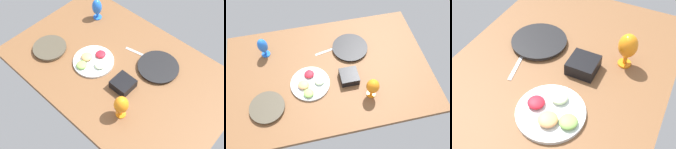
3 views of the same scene
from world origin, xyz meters
The scene contains 6 objects.
ground_plane centered at (0.00, 0.00, -2.00)cm, with size 160.00×104.00×4.00cm, color brown.
dinner_plate_right centered at (21.65, 18.19, 1.28)cm, with size 29.43×29.43×2.46cm.
fruit_platter centered at (-16.28, -9.43, 1.62)cm, with size 29.76×29.76×5.01cm.
hurricane_glass_orange centered at (26.52, -27.32, 11.23)cm, with size 9.24×9.24×18.02cm.
square_bowl_black centered at (13.73, -10.67, 3.57)cm, with size 13.69×13.69×6.41cm.
fork_by_right_plate centered at (0.92, 19.36, 0.30)cm, with size 18.00×1.80×0.60cm, color silver.
Camera 3 is at (-76.55, -45.23, 96.80)cm, focal length 45.19 mm.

